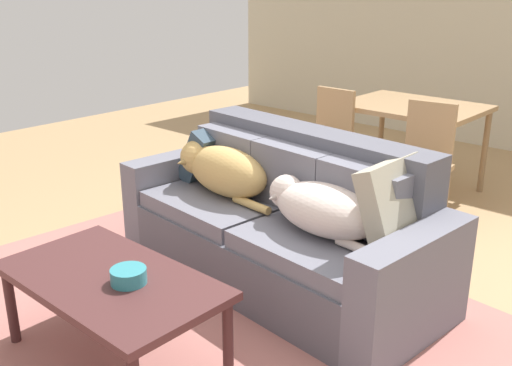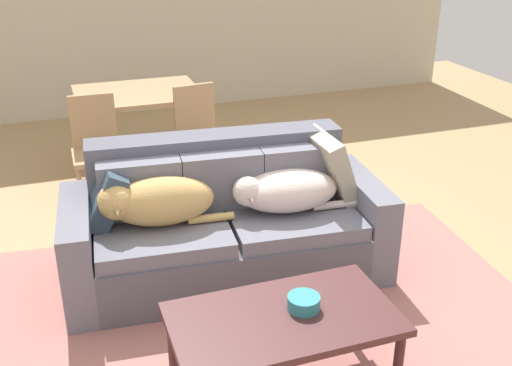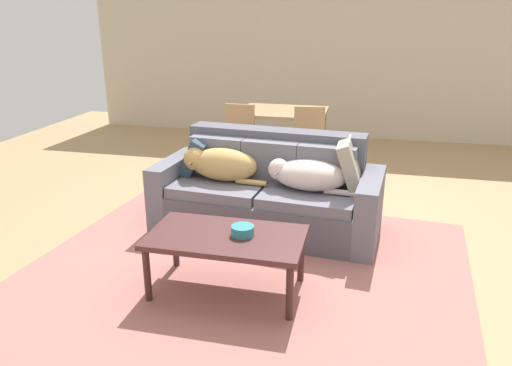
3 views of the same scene
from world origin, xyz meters
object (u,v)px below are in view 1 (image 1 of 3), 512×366
object	(u,v)px
dog_on_left_cushion	(222,169)
throw_pillow_by_left_arm	(210,154)
couch	(283,225)
dining_chair_near_right	(423,158)
bowl_on_coffee_table	(129,276)
dining_chair_near_left	(326,138)
coffee_table	(111,286)
dog_on_right_cushion	(322,208)
dining_table	(412,114)
throw_pillow_by_right_arm	(396,207)

from	to	relation	value
dog_on_left_cushion	throw_pillow_by_left_arm	bearing A→B (deg)	154.13
couch	dog_on_left_cushion	distance (m)	0.53
throw_pillow_by_left_arm	dining_chair_near_right	world-z (taller)	dining_chair_near_right
couch	bowl_on_coffee_table	world-z (taller)	couch
bowl_on_coffee_table	dining_chair_near_left	size ratio (longest dim) A/B	0.18
dog_on_left_cushion	dining_chair_near_right	size ratio (longest dim) A/B	0.91
coffee_table	bowl_on_coffee_table	xyz separation A→B (m)	(0.11, 0.02, 0.08)
dog_on_left_cushion	dog_on_right_cushion	xyz separation A→B (m)	(0.83, -0.07, -0.02)
bowl_on_coffee_table	dining_table	size ratio (longest dim) A/B	0.15
bowl_on_coffee_table	dining_chair_near_left	distance (m)	2.64
dog_on_left_cushion	throw_pillow_by_left_arm	distance (m)	0.33
throw_pillow_by_left_arm	bowl_on_coffee_table	distance (m)	1.51
couch	coffee_table	bearing A→B (deg)	-87.69
coffee_table	couch	bearing A→B (deg)	87.30
coffee_table	dining_chair_near_right	xyz separation A→B (m)	(0.25, 2.57, 0.09)
throw_pillow_by_left_arm	dining_chair_near_right	size ratio (longest dim) A/B	0.41
dining_chair_near_left	dog_on_left_cushion	bearing A→B (deg)	-80.70
dog_on_left_cushion	throw_pillow_by_right_arm	xyz separation A→B (m)	(1.21, 0.04, 0.05)
bowl_on_coffee_table	dog_on_left_cushion	bearing A→B (deg)	114.98
couch	dog_on_left_cushion	size ratio (longest dim) A/B	2.59
dining_table	dining_chair_near_left	world-z (taller)	dining_chair_near_left
dog_on_left_cushion	coffee_table	xyz separation A→B (m)	(0.40, -1.13, -0.21)
couch	dog_on_right_cushion	xyz separation A→B (m)	(0.37, -0.13, 0.25)
dog_on_left_cushion	dining_chair_near_right	bearing A→B (deg)	70.60
bowl_on_coffee_table	couch	bearing A→B (deg)	92.88
throw_pillow_by_right_arm	couch	bearing A→B (deg)	178.66
throw_pillow_by_right_arm	dining_chair_near_left	world-z (taller)	throw_pillow_by_right_arm
dog_on_right_cushion	coffee_table	distance (m)	1.16
dog_on_left_cushion	dining_chair_near_left	distance (m)	1.45
throw_pillow_by_left_arm	dining_chair_near_left	size ratio (longest dim) A/B	0.42
couch	throw_pillow_by_right_arm	world-z (taller)	throw_pillow_by_right_arm
dog_on_right_cushion	throw_pillow_by_left_arm	size ratio (longest dim) A/B	2.15
throw_pillow_by_left_arm	dining_chair_near_right	xyz separation A→B (m)	(0.93, 1.27, -0.13)
throw_pillow_by_left_arm	dining_chair_near_left	xyz separation A→B (m)	(0.07, 1.26, -0.13)
throw_pillow_by_right_arm	dining_table	world-z (taller)	throw_pillow_by_right_arm
dog_on_left_cushion	dining_chair_near_left	xyz separation A→B (m)	(-0.21, 1.43, -0.12)
couch	throw_pillow_by_right_arm	size ratio (longest dim) A/B	4.57
bowl_on_coffee_table	dining_chair_near_right	distance (m)	2.55
bowl_on_coffee_table	dining_table	distance (m)	3.15
coffee_table	dining_chair_near_right	size ratio (longest dim) A/B	1.23
throw_pillow_by_left_arm	throw_pillow_by_right_arm	xyz separation A→B (m)	(1.49, -0.13, 0.04)
dining_chair_near_left	dog_on_right_cushion	bearing A→B (deg)	-54.38
dog_on_left_cushion	throw_pillow_by_right_arm	world-z (taller)	throw_pillow_by_right_arm
bowl_on_coffee_table	dining_chair_near_right	bearing A→B (deg)	86.94
dining_table	coffee_table	bearing A→B (deg)	-87.04
dog_on_left_cushion	throw_pillow_by_left_arm	xyz separation A→B (m)	(-0.28, 0.17, 0.01)
throw_pillow_by_left_arm	bowl_on_coffee_table	bearing A→B (deg)	-58.02
dog_on_right_cushion	coffee_table	size ratio (longest dim) A/B	0.73
throw_pillow_by_left_arm	dining_table	distance (m)	1.93
dog_on_left_cushion	dining_table	distance (m)	2.04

